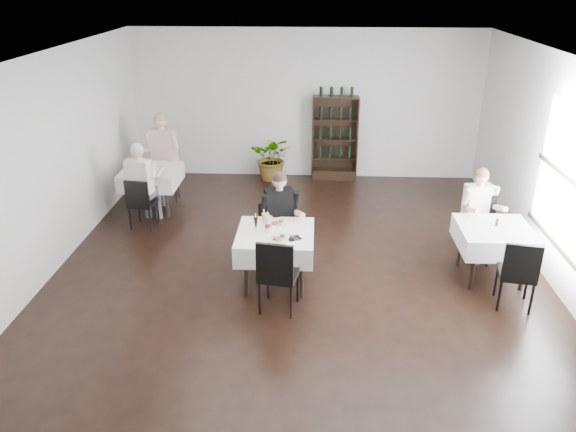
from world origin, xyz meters
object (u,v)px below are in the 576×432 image
object	(u,v)px
main_table	(275,242)
potted_tree	(273,158)
wine_shelf	(335,139)
diner_main	(281,213)

from	to	relation	value
main_table	potted_tree	distance (m)	4.22
wine_shelf	potted_tree	world-z (taller)	wine_shelf
main_table	diner_main	world-z (taller)	diner_main
diner_main	main_table	bearing A→B (deg)	-94.32
wine_shelf	potted_tree	distance (m)	1.32
main_table	potted_tree	world-z (taller)	potted_tree
wine_shelf	main_table	size ratio (longest dim) A/B	1.70
wine_shelf	diner_main	world-z (taller)	wine_shelf
wine_shelf	diner_main	xyz separation A→B (m)	(-0.86, -3.79, -0.02)
wine_shelf	main_table	distance (m)	4.41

